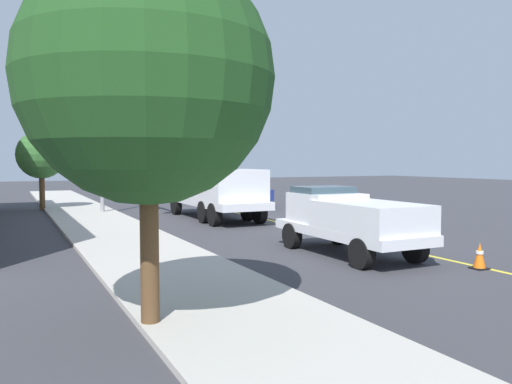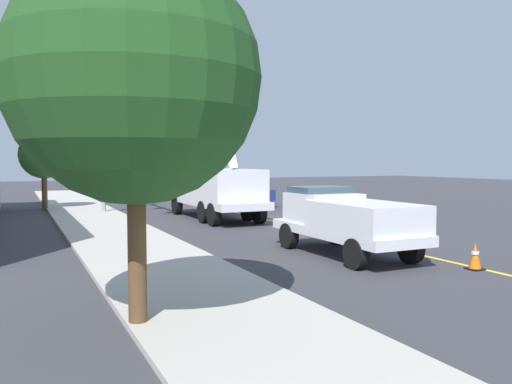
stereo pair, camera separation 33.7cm
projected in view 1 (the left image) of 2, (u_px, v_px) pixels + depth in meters
The scene contains 11 objects.
ground at pixel (271, 221), 24.96m from camera, with size 120.00×120.00×0.00m, color #38383D.
sidewalk_far_side at pixel (107, 229), 21.50m from camera, with size 60.00×3.60×0.12m, color #B2ADA3.
lane_centre_stripe at pixel (271, 221), 24.96m from camera, with size 50.00×0.16×0.01m, color yellow.
utility_bucket_truck at pixel (213, 187), 25.86m from camera, with size 8.21×2.61×7.09m.
service_pickup_truck at pixel (350, 219), 15.69m from camera, with size 5.60×2.20×2.06m.
passing_minivan at pixel (244, 191), 33.45m from camera, with size 4.80×1.96×1.69m.
traffic_cone_leading at pixel (480, 256), 13.71m from camera, with size 0.40×0.40×0.72m.
traffic_cone_mid_front at pixel (215, 203), 30.19m from camera, with size 0.40×0.40×0.88m.
traffic_signal_mast at pixel (108, 110), 26.18m from camera, with size 6.96×0.57×8.10m.
street_tree_left at pixel (147, 79), 8.58m from camera, with size 4.29×4.29×6.43m.
street_tree_right at pixel (41, 155), 30.12m from camera, with size 2.82×2.82×4.70m.
Camera 1 is at (-21.97, 11.60, 2.89)m, focal length 35.90 mm.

